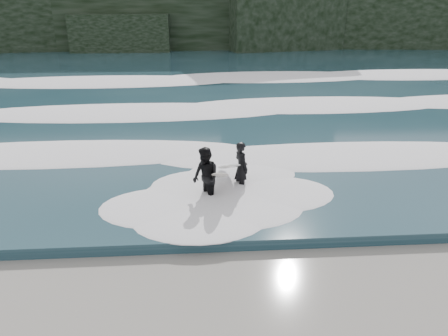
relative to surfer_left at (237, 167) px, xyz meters
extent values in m
cube|color=#1E3A45|center=(-0.57, 22.55, -0.69)|extent=(90.00, 52.00, 0.30)
cube|color=black|center=(-0.57, 39.55, 4.16)|extent=(70.00, 9.00, 10.00)
ellipsoid|color=white|center=(-0.57, 2.55, -0.44)|extent=(60.00, 3.20, 0.20)
ellipsoid|color=white|center=(-0.57, 9.55, -0.42)|extent=(60.00, 4.00, 0.24)
ellipsoid|color=white|center=(-0.57, 18.55, -0.39)|extent=(60.00, 4.80, 0.30)
imported|color=black|center=(0.12, -0.01, -0.01)|extent=(0.60, 0.71, 1.65)
ellipsoid|color=white|center=(-0.28, 0.04, 0.02)|extent=(0.88, 2.22, 1.00)
imported|color=black|center=(-1.01, -0.88, 0.05)|extent=(0.99, 1.08, 1.78)
ellipsoid|color=silver|center=(-0.59, -0.88, 0.12)|extent=(0.66, 1.80, 0.90)
camera|label=1|loc=(-1.30, -12.44, 4.94)|focal=35.00mm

